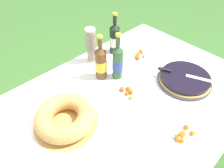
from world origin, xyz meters
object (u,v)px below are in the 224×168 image
berry_tart (185,79)px  cup_stack (91,46)px  bundt_cake (65,117)px  snack_plate_far (138,55)px  snack_plate_right (128,92)px  cider_bottle_amber (101,63)px  serving_knife (181,74)px  snack_plate_left (184,136)px  cider_bottle_green (118,62)px  paper_towel_roll (0,119)px  juice_bottle_red (115,38)px

berry_tart → cup_stack: size_ratio=1.32×
berry_tart → bundt_cake: 0.81m
berry_tart → snack_plate_far: berry_tart is taller
bundt_cake → snack_plate_right: 0.42m
cup_stack → snack_plate_far: 0.38m
berry_tart → cider_bottle_amber: bearing=130.3°
berry_tart → serving_knife: size_ratio=1.00×
bundt_cake → snack_plate_right: bundt_cake is taller
snack_plate_left → snack_plate_far: 0.74m
snack_plate_right → snack_plate_far: 0.42m
cup_stack → snack_plate_right: size_ratio=1.34×
bundt_cake → snack_plate_left: size_ratio=1.54×
berry_tart → cider_bottle_green: cider_bottle_green is taller
cider_bottle_green → paper_towel_roll: bearing=172.6°
bundt_cake → paper_towel_roll: paper_towel_roll is taller
cider_bottle_amber → snack_plate_far: size_ratio=1.35×
bundt_cake → snack_plate_far: bundt_cake is taller
cider_bottle_green → snack_plate_right: (-0.07, -0.16, -0.11)m
cider_bottle_amber → juice_bottle_red: bearing=29.3°
cider_bottle_green → snack_plate_left: bearing=-98.4°
cider_bottle_green → snack_plate_right: size_ratio=1.65×
bundt_cake → cider_bottle_green: (0.48, 0.08, 0.08)m
snack_plate_right → snack_plate_far: (0.36, 0.22, -0.00)m
bundt_cake → cider_bottle_green: cider_bottle_green is taller
cup_stack → bundt_cake: bearing=-144.0°
cider_bottle_green → snack_plate_left: cider_bottle_green is taller
bundt_cake → cider_bottle_green: 0.49m
snack_plate_right → berry_tart: bearing=-27.9°
berry_tart → snack_plate_far: (0.00, 0.41, -0.02)m
berry_tart → cup_stack: 0.68m
cider_bottle_amber → snack_plate_right: (0.01, -0.24, -0.11)m
snack_plate_left → cider_bottle_green: bearing=81.6°
cider_bottle_green → cider_bottle_amber: bearing=136.3°
berry_tart → juice_bottle_red: bearing=98.5°
bundt_cake → snack_plate_left: (0.39, -0.49, -0.04)m
berry_tart → cup_stack: bearing=115.7°
cider_bottle_green → snack_plate_far: bearing=11.7°
paper_towel_roll → berry_tart: bearing=-23.7°
cup_stack → cider_bottle_green: (0.01, -0.26, -0.01)m
juice_bottle_red → snack_plate_far: 0.22m
berry_tart → paper_towel_roll: 1.11m
bundt_cake → juice_bottle_red: size_ratio=1.10×
bundt_cake → cup_stack: cup_stack is taller
serving_knife → paper_towel_roll: bearing=-136.8°
juice_bottle_red → paper_towel_roll: (-0.93, -0.13, -0.02)m
serving_knife → snack_plate_far: (0.02, 0.38, -0.05)m
bundt_cake → snack_plate_far: size_ratio=1.49×
bundt_cake → snack_plate_far: bearing=10.5°
snack_plate_left → snack_plate_far: (0.37, 0.64, 0.00)m
cup_stack → snack_plate_right: 0.44m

